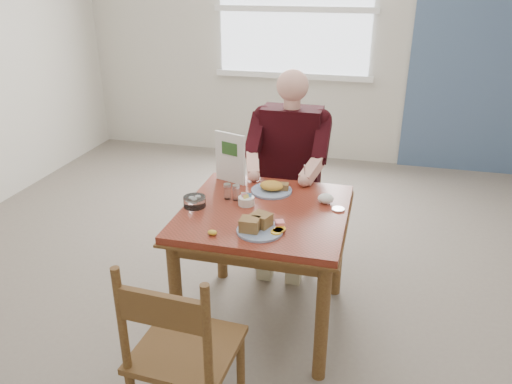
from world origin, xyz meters
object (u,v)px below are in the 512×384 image
(diner, at_px, (289,157))
(far_plate, at_px, (272,188))
(chair_far, at_px, (290,196))
(chair_near, at_px, (182,354))
(table, at_px, (265,227))
(near_plate, at_px, (259,226))

(diner, relative_size, far_plate, 5.22)
(chair_far, distance_m, chair_near, 1.71)
(chair_near, distance_m, far_plate, 1.19)
(table, distance_m, chair_far, 0.81)
(chair_far, distance_m, diner, 0.34)
(far_plate, bearing_deg, table, -87.50)
(chair_near, xyz_separation_m, near_plate, (0.17, 0.65, 0.30))
(diner, xyz_separation_m, far_plate, (-0.01, -0.47, -0.04))
(chair_far, distance_m, far_plate, 0.63)
(far_plate, bearing_deg, diner, 88.69)
(diner, bearing_deg, far_plate, -91.31)
(chair_far, bearing_deg, far_plate, -91.09)
(chair_near, bearing_deg, chair_far, 85.30)
(chair_far, relative_size, near_plate, 3.57)
(chair_far, height_order, diner, diner)
(table, relative_size, near_plate, 3.46)
(chair_far, bearing_deg, table, -90.00)
(diner, bearing_deg, chair_near, -94.96)
(chair_near, bearing_deg, near_plate, 75.35)
(diner, height_order, near_plate, diner)
(near_plate, relative_size, far_plate, 1.00)
(near_plate, bearing_deg, diner, 91.77)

